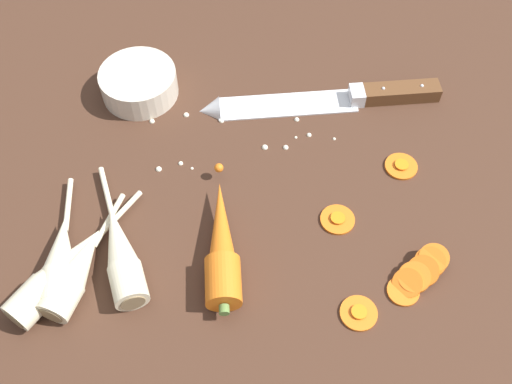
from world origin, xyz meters
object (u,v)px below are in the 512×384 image
object	(u,v)px
whole_carrot	(222,245)
parsnip_front	(58,273)
chefs_knife	(316,100)
carrot_slice_stray_far	(359,313)
carrot_slice_stray_near	(402,168)
parsnip_mid_left	(121,253)
parsnip_mid_right	(76,272)
prep_bowl	(139,82)
parsnip_back	(60,260)
carrot_slice_stack	(419,274)
carrot_slice_stray_mid	(338,219)

from	to	relation	value
whole_carrot	parsnip_front	xyz separation A→B (cm)	(-19.09, -0.66, -0.12)
chefs_knife	carrot_slice_stray_far	size ratio (longest dim) A/B	8.04
whole_carrot	carrot_slice_stray_near	distance (cm)	26.82
parsnip_mid_left	parsnip_mid_right	xyz separation A→B (cm)	(-5.23, -1.61, 0.00)
whole_carrot	prep_bowl	distance (cm)	29.57
chefs_knife	parsnip_front	bearing A→B (deg)	-147.08
parsnip_back	prep_bowl	size ratio (longest dim) A/B	1.59
parsnip_back	prep_bowl	distance (cm)	29.13
whole_carrot	carrot_slice_stack	xyz separation A→B (cm)	(22.38, -6.70, -1.15)
parsnip_mid_right	carrot_slice_stack	world-z (taller)	parsnip_mid_right
carrot_slice_stack	carrot_slice_stray_mid	world-z (taller)	carrot_slice_stack
chefs_knife	parsnip_mid_right	distance (cm)	40.71
carrot_slice_stray_mid	prep_bowl	distance (cm)	34.91
carrot_slice_stray_mid	prep_bowl	world-z (taller)	prep_bowl
carrot_slice_stray_near	carrot_slice_stack	bearing A→B (deg)	-100.21
carrot_slice_stray_near	prep_bowl	size ratio (longest dim) A/B	0.40
parsnip_back	carrot_slice_stack	bearing A→B (deg)	-10.66
carrot_slice_stack	parsnip_mid_right	bearing A→B (deg)	171.48
whole_carrot	carrot_slice_stray_far	size ratio (longest dim) A/B	4.78
parsnip_front	parsnip_mid_right	distance (cm)	1.98
whole_carrot	parsnip_mid_left	world-z (taller)	whole_carrot
carrot_slice_stray_far	prep_bowl	xyz separation A→B (cm)	(-22.96, 38.38, 1.79)
carrot_slice_stray_far	prep_bowl	size ratio (longest dim) A/B	0.39
carrot_slice_stray_near	carrot_slice_stray_far	world-z (taller)	same
carrot_slice_stray_near	parsnip_back	bearing A→B (deg)	-169.85
chefs_knife	carrot_slice_stack	world-z (taller)	carrot_slice_stack
parsnip_mid_right	carrot_slice_stack	size ratio (longest dim) A/B	2.05
carrot_slice_stray_near	prep_bowl	xyz separation A→B (cm)	(-33.76, 19.32, 1.79)
parsnip_front	carrot_slice_stray_mid	size ratio (longest dim) A/B	3.92
parsnip_mid_left	carrot_slice_stack	size ratio (longest dim) A/B	2.53
carrot_slice_stray_far	carrot_slice_stack	bearing A→B (deg)	22.94
parsnip_front	carrot_slice_stray_far	size ratio (longest dim) A/B	3.95
parsnip_mid_left	carrot_slice_stray_mid	distance (cm)	26.87
parsnip_back	carrot_slice_stray_near	world-z (taller)	parsnip_back
carrot_slice_stack	parsnip_mid_left	bearing A→B (deg)	167.61
whole_carrot	parsnip_front	world-z (taller)	whole_carrot
parsnip_mid_right	chefs_knife	bearing A→B (deg)	34.58
parsnip_mid_left	prep_bowl	world-z (taller)	same
parsnip_mid_left	parsnip_mid_right	bearing A→B (deg)	-162.88
parsnip_mid_left	prep_bowl	xyz separation A→B (cm)	(3.32, 27.47, 0.17)
parsnip_mid_left	carrot_slice_stray_mid	xyz separation A→B (cm)	(26.77, 1.67, -1.62)
carrot_slice_stray_near	carrot_slice_stray_mid	world-z (taller)	same
carrot_slice_stray_near	carrot_slice_stray_far	distance (cm)	21.91
parsnip_mid_right	carrot_slice_stray_near	size ratio (longest dim) A/B	3.82
carrot_slice_stray_near	parsnip_mid_right	bearing A→B (deg)	-167.01
whole_carrot	parsnip_mid_left	size ratio (longest dim) A/B	1.01
parsnip_back	carrot_slice_stack	world-z (taller)	parsnip_back
parsnip_front	parsnip_back	bearing A→B (deg)	84.31
chefs_knife	parsnip_back	world-z (taller)	parsnip_back
parsnip_mid_left	carrot_slice_stray_near	world-z (taller)	parsnip_mid_left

